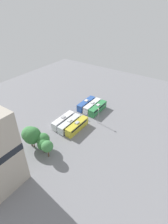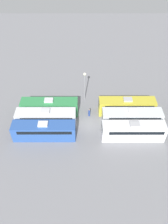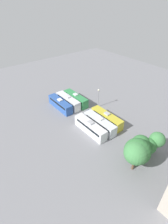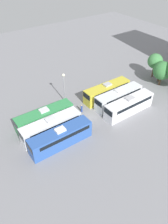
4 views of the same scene
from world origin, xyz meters
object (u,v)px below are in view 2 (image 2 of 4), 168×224
at_px(bus_3, 127,106).
at_px(light_pole, 85,81).
at_px(bus_0, 50,106).
at_px(bus_2, 44,130).
at_px(bus_1, 46,117).
at_px(worker_person, 89,113).
at_px(bus_4, 132,117).
at_px(bus_5, 133,131).

bearing_deg(bus_3, light_pole, -116.24).
distance_m(bus_0, bus_2, 6.07).
bearing_deg(bus_2, bus_1, -179.31).
bearing_deg(bus_2, bus_3, 112.68).
distance_m(bus_3, worker_person, 7.33).
distance_m(bus_4, light_pole, 11.43).
bearing_deg(bus_0, light_pole, 121.97).
height_order(bus_3, light_pole, light_pole).
relative_size(bus_0, bus_3, 1.00).
distance_m(worker_person, light_pole, 6.26).
relative_size(bus_1, bus_4, 1.00).
xyz_separation_m(bus_2, bus_3, (-6.26, 14.98, 0.00)).
distance_m(bus_0, worker_person, 7.60).
bearing_deg(bus_0, worker_person, 84.26).
bearing_deg(bus_5, light_pole, -141.41).
bearing_deg(bus_3, bus_4, 8.13).
height_order(bus_0, worker_person, bus_0).
height_order(bus_0, bus_3, same).
distance_m(bus_2, bus_3, 16.24).
distance_m(bus_1, bus_5, 15.55).
height_order(bus_4, light_pole, light_pole).
height_order(bus_3, worker_person, bus_3).
distance_m(bus_5, worker_person, 9.21).
height_order(bus_5, worker_person, bus_5).
height_order(bus_2, light_pole, light_pole).
bearing_deg(bus_4, bus_1, -89.98).
height_order(bus_2, bus_3, same).
xyz_separation_m(bus_1, worker_person, (-2.20, 7.81, -0.94)).
height_order(bus_0, bus_5, same).
xyz_separation_m(bus_5, worker_person, (-5.41, -7.40, -0.94)).
bearing_deg(bus_2, bus_5, 89.63).
xyz_separation_m(bus_4, worker_person, (-2.19, -7.66, -0.94)).
bearing_deg(worker_person, bus_5, 53.84).
xyz_separation_m(bus_3, bus_4, (3.14, 0.45, 0.00)).
height_order(bus_0, bus_2, same).
bearing_deg(worker_person, bus_3, 97.52).
height_order(worker_person, light_pole, light_pole).
bearing_deg(bus_1, bus_4, 90.02).
xyz_separation_m(bus_0, worker_person, (0.75, 7.51, -0.94)).
bearing_deg(light_pole, bus_4, 50.09).
xyz_separation_m(bus_3, bus_5, (6.36, 0.19, 0.00)).
relative_size(bus_3, bus_4, 1.00).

